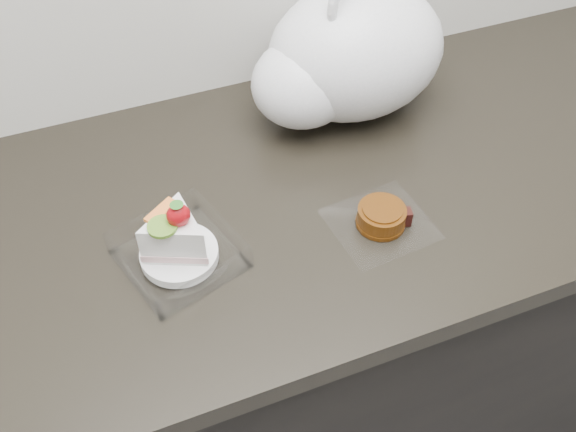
# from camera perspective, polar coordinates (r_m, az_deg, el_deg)

# --- Properties ---
(counter) EXTENTS (2.04, 0.64, 0.90)m
(counter) POSITION_cam_1_polar(r_m,az_deg,el_deg) (1.40, -0.86, -11.09)
(counter) COLOR black
(counter) RESTS_ON ground
(cake_tray) EXTENTS (0.19, 0.19, 0.12)m
(cake_tray) POSITION_cam_1_polar(r_m,az_deg,el_deg) (0.94, -9.78, -2.57)
(cake_tray) COLOR white
(cake_tray) RESTS_ON counter
(mooncake_wrap) EXTENTS (0.16, 0.15, 0.04)m
(mooncake_wrap) POSITION_cam_1_polar(r_m,az_deg,el_deg) (1.00, 8.35, -0.16)
(mooncake_wrap) COLOR white
(mooncake_wrap) RESTS_ON counter
(plastic_bag) EXTENTS (0.41, 0.34, 0.29)m
(plastic_bag) POSITION_cam_1_polar(r_m,az_deg,el_deg) (1.14, 5.18, 13.91)
(plastic_bag) COLOR white
(plastic_bag) RESTS_ON counter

